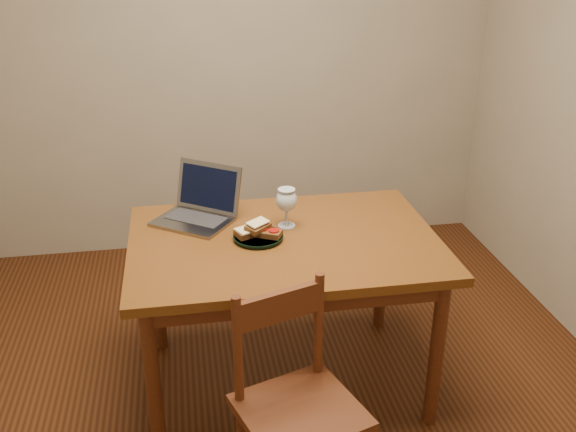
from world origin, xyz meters
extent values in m
cube|color=black|center=(0.00, 0.00, -0.01)|extent=(3.20, 3.20, 0.02)
cube|color=gray|center=(0.00, 1.61, 1.30)|extent=(3.20, 0.02, 2.60)
cube|color=gray|center=(0.00, -1.61, 1.30)|extent=(3.20, 0.02, 2.60)
cube|color=#4E220D|center=(0.06, 0.09, 0.72)|extent=(1.30, 0.90, 0.04)
cylinder|color=#431E0E|center=(-0.51, -0.28, 0.35)|extent=(0.06, 0.06, 0.70)
cylinder|color=#431E0E|center=(0.63, -0.28, 0.35)|extent=(0.06, 0.06, 0.70)
cylinder|color=#431E0E|center=(-0.51, 0.46, 0.35)|extent=(0.06, 0.06, 0.70)
cylinder|color=#431E0E|center=(0.63, 0.46, 0.35)|extent=(0.06, 0.06, 0.70)
cube|color=#431E0E|center=(0.00, -0.59, 0.41)|extent=(0.50, 0.48, 0.04)
cube|color=#431E0E|center=(-0.05, -0.45, 0.76)|extent=(0.31, 0.13, 0.11)
cylinder|color=black|center=(-0.05, 0.11, 0.75)|extent=(0.21, 0.21, 0.02)
cube|color=slate|center=(-0.32, 0.31, 0.75)|extent=(0.39, 0.37, 0.01)
cube|color=slate|center=(-0.23, 0.43, 0.86)|extent=(0.30, 0.24, 0.22)
cube|color=black|center=(-0.23, 0.43, 0.86)|extent=(0.26, 0.21, 0.18)
camera|label=1|loc=(-0.33, -2.30, 1.94)|focal=40.00mm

